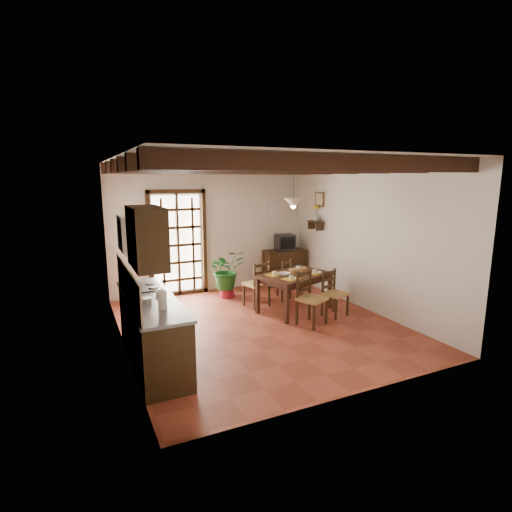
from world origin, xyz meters
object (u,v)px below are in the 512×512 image
dining_table (295,279)px  crt_tv (285,242)px  chair_far_right (280,287)px  potted_plant (226,271)px  sideboard (285,267)px  pendant_lamp (293,202)px  chair_near_left (311,308)px  kitchen_counter (152,329)px  chair_near_right (334,302)px  chair_far_left (257,292)px

dining_table → crt_tv: bearing=48.4°
chair_far_right → potted_plant: (-0.96, 0.65, 0.30)m
sideboard → pendant_lamp: 2.50m
chair_near_left → potted_plant: potted_plant is taller
kitchen_counter → crt_tv: bearing=37.6°
chair_near_right → potted_plant: size_ratio=0.39×
potted_plant → pendant_lamp: bearing=-57.1°
potted_plant → pendant_lamp: pendant_lamp is taller
chair_far_right → dining_table: bearing=51.6°
chair_near_right → chair_far_left: chair_far_left is taller
sideboard → crt_tv: (0.00, -0.01, 0.61)m
kitchen_counter → pendant_lamp: 3.48m
kitchen_counter → chair_far_right: 3.49m
chair_near_left → crt_tv: 2.80m
kitchen_counter → pendant_lamp: size_ratio=2.66×
crt_tv → dining_table: bearing=-102.9°
pendant_lamp → kitchen_counter: bearing=-158.6°
chair_far_left → pendant_lamp: size_ratio=1.10×
chair_far_left → potted_plant: potted_plant is taller
kitchen_counter → chair_far_right: (2.99, 1.79, -0.21)m
chair_near_left → chair_far_right: (0.22, 1.52, -0.03)m
chair_near_right → pendant_lamp: pendant_lamp is taller
crt_tv → chair_far_left: bearing=-126.0°
chair_near_right → potted_plant: 2.42m
chair_near_right → crt_tv: crt_tv is taller
sideboard → potted_plant: size_ratio=0.45×
potted_plant → kitchen_counter: bearing=-129.8°
sideboard → potted_plant: (-1.63, -0.39, 0.15)m
kitchen_counter → chair_near_right: (3.41, 0.48, -0.21)m
chair_near_right → chair_far_right: 1.38m
chair_far_right → potted_plant: bearing=-64.2°
chair_far_left → pendant_lamp: bearing=127.4°
chair_near_right → chair_near_left: bearing=-178.3°
dining_table → chair_far_right: chair_far_right is taller
chair_near_right → pendant_lamp: bearing=113.1°
dining_table → sideboard: 1.97m
kitchen_counter → chair_far_left: 2.83m
chair_far_left → sideboard: (1.32, 1.24, 0.13)m
chair_far_left → potted_plant: (-0.31, 0.86, 0.28)m
kitchen_counter → crt_tv: 4.66m
crt_tv → chair_near_left: bearing=-98.6°
sideboard → kitchen_counter: bearing=-140.3°
chair_far_right → pendant_lamp: bearing=50.3°
crt_tv → chair_far_right: bearing=-112.4°
sideboard → dining_table: bearing=-111.5°
chair_far_left → potted_plant: size_ratio=0.42×
potted_plant → chair_near_left: bearing=-71.2°
kitchen_counter → sideboard: kitchen_counter is taller
crt_tv → chair_near_right: bearing=-85.4°
chair_far_left → chair_far_right: size_ratio=1.08×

